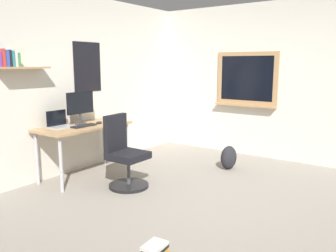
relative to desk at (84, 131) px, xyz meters
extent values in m
plane|color=gray|center=(0.11, -2.06, -0.67)|extent=(5.20, 5.20, 0.00)
cube|color=silver|center=(0.11, 0.39, 0.63)|extent=(5.00, 0.10, 2.60)
cube|color=tan|center=(-0.73, 0.24, 0.88)|extent=(0.68, 0.20, 0.02)
cube|color=black|center=(0.40, 0.34, 0.88)|extent=(0.52, 0.01, 0.74)
cube|color=#C63833|center=(-0.98, 0.27, 1.00)|extent=(0.04, 0.14, 0.21)
cube|color=#3851B2|center=(-0.93, 0.27, 0.99)|extent=(0.04, 0.14, 0.19)
cube|color=black|center=(-0.89, 0.27, 1.00)|extent=(0.02, 0.14, 0.20)
cube|color=teal|center=(-0.86, 0.27, 0.99)|extent=(0.03, 0.14, 0.19)
cube|color=silver|center=(-0.82, 0.27, 1.00)|extent=(0.03, 0.14, 0.22)
cube|color=#3D934C|center=(-0.79, 0.27, 0.98)|extent=(0.03, 0.14, 0.17)
cube|color=silver|center=(2.56, -2.06, 0.63)|extent=(0.10, 5.00, 2.60)
cube|color=tan|center=(2.50, -1.34, 0.68)|extent=(0.04, 1.10, 0.90)
cube|color=black|center=(2.48, -1.34, 0.68)|extent=(0.01, 0.94, 0.76)
cube|color=tan|center=(2.45, -1.34, 0.22)|extent=(0.12, 1.10, 0.03)
cube|color=tan|center=(0.00, 0.00, 0.06)|extent=(1.34, 0.62, 0.03)
cylinder|color=#B7B7BC|center=(-0.61, -0.25, -0.31)|extent=(0.04, 0.04, 0.71)
cylinder|color=#B7B7BC|center=(0.61, -0.25, -0.31)|extent=(0.04, 0.04, 0.71)
cylinder|color=#B7B7BC|center=(-0.61, 0.25, -0.31)|extent=(0.04, 0.04, 0.71)
cylinder|color=#B7B7BC|center=(0.61, 0.25, -0.31)|extent=(0.04, 0.04, 0.71)
cylinder|color=black|center=(0.02, -0.81, -0.65)|extent=(0.52, 0.52, 0.04)
cylinder|color=#4C4C51|center=(0.02, -0.81, -0.46)|extent=(0.05, 0.05, 0.34)
cube|color=black|center=(0.02, -0.81, -0.24)|extent=(0.44, 0.44, 0.09)
cube|color=black|center=(0.00, -0.61, 0.04)|extent=(0.40, 0.11, 0.48)
cube|color=#ADAFB5|center=(-0.30, 0.11, 0.09)|extent=(0.31, 0.21, 0.02)
cube|color=black|center=(-0.30, 0.21, 0.20)|extent=(0.31, 0.01, 0.21)
cylinder|color=#38383D|center=(0.03, 0.11, 0.09)|extent=(0.17, 0.17, 0.01)
cylinder|color=#38383D|center=(0.03, 0.11, 0.16)|extent=(0.03, 0.03, 0.14)
cube|color=black|center=(0.03, 0.10, 0.39)|extent=(0.46, 0.02, 0.31)
cube|color=black|center=(-0.07, -0.08, 0.09)|extent=(0.37, 0.13, 0.02)
ellipsoid|color=#262628|center=(0.21, -0.08, 0.10)|extent=(0.10, 0.06, 0.03)
cylinder|color=silver|center=(0.57, -0.03, 0.13)|extent=(0.08, 0.08, 0.09)
ellipsoid|color=#232328|center=(1.52, -1.51, -0.49)|extent=(0.32, 0.22, 0.36)
cube|color=gold|center=(-1.13, -2.15, -0.59)|extent=(0.24, 0.20, 0.02)
cube|color=black|center=(-1.15, -2.16, -0.57)|extent=(0.23, 0.18, 0.03)
cube|color=silver|center=(-1.15, -2.15, -0.54)|extent=(0.22, 0.17, 0.03)
camera|label=1|loc=(-3.23, -3.79, 0.94)|focal=37.35mm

